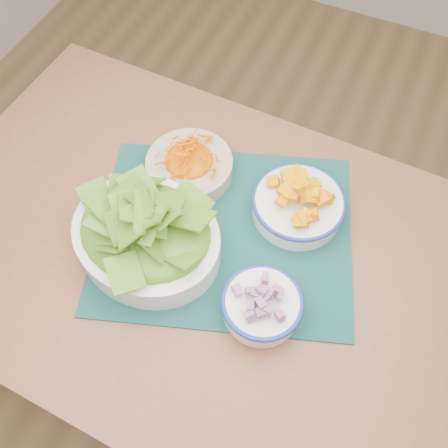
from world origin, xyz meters
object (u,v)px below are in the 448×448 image
Objects in this scene: squash_bowl at (299,201)px; onion_bowl at (262,303)px; carrot_bowl at (189,164)px; lettuce_bowl at (145,231)px; table at (199,268)px; placemat at (224,232)px.

squash_bowl is 1.22× the size of onion_bowl.
carrot_bowl is 0.64× the size of lettuce_bowl.
carrot_bowl is (-0.09, 0.16, 0.14)m from table.
placemat is 0.19m from onion_bowl.
table is 0.12m from placemat.
table is 3.58× the size of lettuce_bowl.
lettuce_bowl is (0.01, -0.20, 0.03)m from carrot_bowl.
onion_bowl is (0.02, -0.23, -0.00)m from squash_bowl.
lettuce_bowl reaches higher than squash_bowl.
lettuce_bowl reaches higher than carrot_bowl.
squash_bowl is (0.25, 0.00, 0.01)m from carrot_bowl.
squash_bowl is 0.23m from onion_bowl.
placemat reaches higher than table.
squash_bowl is at bearing 0.00° from carrot_bowl.
table is 2.34× the size of placemat.
onion_bowl is (0.13, -0.13, 0.04)m from placemat.
onion_bowl is (0.17, -0.08, 0.14)m from table.
placemat is 2.31× the size of squash_bowl.
lettuce_bowl is 1.84× the size of onion_bowl.
carrot_bowl is at bearing 180.00° from squash_bowl.
squash_bowl reaches higher than onion_bowl.
placemat is at bearing 56.39° from table.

